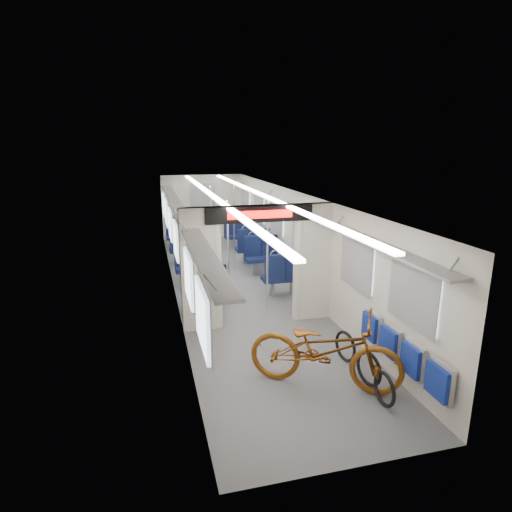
{
  "coord_description": "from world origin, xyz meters",
  "views": [
    {
      "loc": [
        -1.97,
        -9.49,
        3.39
      ],
      "look_at": [
        0.12,
        -1.34,
        1.17
      ],
      "focal_mm": 30.0,
      "sensor_mm": 36.0,
      "label": 1
    }
  ],
  "objects_px": {
    "bicycle": "(325,350)",
    "stanchion_far_right": "(234,229)",
    "seat_bay_near_right": "(272,262)",
    "seat_bay_far_right": "(245,237)",
    "bike_hoop_a": "(384,391)",
    "stanchion_far_left": "(211,229)",
    "seat_bay_far_left": "(183,238)",
    "stanchion_near_left": "(228,256)",
    "stanchion_near_right": "(267,257)",
    "bike_hoop_b": "(369,370)",
    "seat_bay_near_left": "(198,273)",
    "bike_hoop_c": "(345,348)",
    "flip_bench": "(401,351)"
  },
  "relations": [
    {
      "from": "seat_bay_far_left",
      "to": "stanchion_near_left",
      "type": "bearing_deg",
      "value": -83.67
    },
    {
      "from": "stanchion_near_right",
      "to": "stanchion_far_left",
      "type": "bearing_deg",
      "value": 101.59
    },
    {
      "from": "bicycle",
      "to": "seat_bay_far_right",
      "type": "distance_m",
      "value": 7.6
    },
    {
      "from": "stanchion_near_right",
      "to": "stanchion_far_right",
      "type": "xyz_separation_m",
      "value": [
        -0.07,
        3.03,
        0.0
      ]
    },
    {
      "from": "bike_hoop_a",
      "to": "stanchion_far_right",
      "type": "xyz_separation_m",
      "value": [
        -0.65,
        6.7,
        0.93
      ]
    },
    {
      "from": "flip_bench",
      "to": "stanchion_near_left",
      "type": "xyz_separation_m",
      "value": [
        -1.77,
        3.58,
        0.57
      ]
    },
    {
      "from": "bike_hoop_c",
      "to": "seat_bay_far_right",
      "type": "xyz_separation_m",
      "value": [
        -0.03,
        6.97,
        0.34
      ]
    },
    {
      "from": "bike_hoop_a",
      "to": "seat_bay_far_left",
      "type": "relative_size",
      "value": 0.21
    },
    {
      "from": "seat_bay_far_left",
      "to": "seat_bay_far_right",
      "type": "height_order",
      "value": "seat_bay_far_left"
    },
    {
      "from": "flip_bench",
      "to": "seat_bay_near_right",
      "type": "bearing_deg",
      "value": 94.81
    },
    {
      "from": "bike_hoop_a",
      "to": "seat_bay_near_left",
      "type": "bearing_deg",
      "value": 110.96
    },
    {
      "from": "seat_bay_far_right",
      "to": "stanchion_far_right",
      "type": "bearing_deg",
      "value": -113.49
    },
    {
      "from": "seat_bay_far_left",
      "to": "bike_hoop_b",
      "type": "bearing_deg",
      "value": -76.78
    },
    {
      "from": "stanchion_near_left",
      "to": "stanchion_far_left",
      "type": "xyz_separation_m",
      "value": [
        0.11,
        2.98,
        0.0
      ]
    },
    {
      "from": "bicycle",
      "to": "seat_bay_far_right",
      "type": "bearing_deg",
      "value": 26.49
    },
    {
      "from": "bike_hoop_b",
      "to": "seat_bay_far_left",
      "type": "distance_m",
      "value": 8.34
    },
    {
      "from": "bike_hoop_c",
      "to": "bike_hoop_a",
      "type": "bearing_deg",
      "value": -91.62
    },
    {
      "from": "seat_bay_near_left",
      "to": "stanchion_near_right",
      "type": "height_order",
      "value": "stanchion_near_right"
    },
    {
      "from": "stanchion_near_left",
      "to": "bicycle",
      "type": "bearing_deg",
      "value": -77.01
    },
    {
      "from": "seat_bay_near_left",
      "to": "stanchion_far_right",
      "type": "bearing_deg",
      "value": 56.61
    },
    {
      "from": "stanchion_near_right",
      "to": "seat_bay_far_left",
      "type": "bearing_deg",
      "value": 104.6
    },
    {
      "from": "seat_bay_near_left",
      "to": "stanchion_near_left",
      "type": "xyz_separation_m",
      "value": [
        0.52,
        -0.95,
        0.6
      ]
    },
    {
      "from": "seat_bay_near_right",
      "to": "stanchion_near_right",
      "type": "xyz_separation_m",
      "value": [
        -0.58,
        -1.64,
        0.6
      ]
    },
    {
      "from": "stanchion_near_left",
      "to": "seat_bay_far_right",
      "type": "bearing_deg",
      "value": 72.6
    },
    {
      "from": "bicycle",
      "to": "seat_bay_near_left",
      "type": "distance_m",
      "value": 4.41
    },
    {
      "from": "bike_hoop_c",
      "to": "bicycle",
      "type": "bearing_deg",
      "value": -136.04
    },
    {
      "from": "seat_bay_far_right",
      "to": "stanchion_near_right",
      "type": "bearing_deg",
      "value": -97.32
    },
    {
      "from": "stanchion_far_left",
      "to": "seat_bay_far_left",
      "type": "bearing_deg",
      "value": 110.0
    },
    {
      "from": "bicycle",
      "to": "stanchion_far_right",
      "type": "bearing_deg",
      "value": 31.58
    },
    {
      "from": "bike_hoop_b",
      "to": "stanchion_near_right",
      "type": "relative_size",
      "value": 0.23
    },
    {
      "from": "stanchion_near_right",
      "to": "bike_hoop_b",
      "type": "bearing_deg",
      "value": -78.95
    },
    {
      "from": "seat_bay_far_right",
      "to": "bike_hoop_b",
      "type": "bearing_deg",
      "value": -89.74
    },
    {
      "from": "bike_hoop_b",
      "to": "stanchion_far_right",
      "type": "distance_m",
      "value": 6.3
    },
    {
      "from": "seat_bay_far_left",
      "to": "stanchion_far_right",
      "type": "height_order",
      "value": "stanchion_far_right"
    },
    {
      "from": "bike_hoop_c",
      "to": "stanchion_near_left",
      "type": "xyz_separation_m",
      "value": [
        -1.38,
        2.67,
        0.92
      ]
    },
    {
      "from": "bike_hoop_a",
      "to": "seat_bay_near_right",
      "type": "relative_size",
      "value": 0.22
    },
    {
      "from": "bike_hoop_a",
      "to": "bike_hoop_b",
      "type": "relative_size",
      "value": 0.92
    },
    {
      "from": "bicycle",
      "to": "stanchion_near_left",
      "type": "distance_m",
      "value": 3.4
    },
    {
      "from": "bicycle",
      "to": "bike_hoop_c",
      "type": "xyz_separation_m",
      "value": [
        0.62,
        0.6,
        -0.34
      ]
    },
    {
      "from": "seat_bay_near_left",
      "to": "seat_bay_far_left",
      "type": "relative_size",
      "value": 0.93
    },
    {
      "from": "bicycle",
      "to": "bike_hoop_c",
      "type": "bearing_deg",
      "value": -15.06
    },
    {
      "from": "bike_hoop_a",
      "to": "seat_bay_near_right",
      "type": "xyz_separation_m",
      "value": [
        0.01,
        5.31,
        0.34
      ]
    },
    {
      "from": "bicycle",
      "to": "stanchion_far_right",
      "type": "distance_m",
      "value": 6.09
    },
    {
      "from": "bike_hoop_a",
      "to": "seat_bay_far_right",
      "type": "xyz_separation_m",
      "value": [
        0.01,
        8.21,
        0.35
      ]
    },
    {
      "from": "seat_bay_far_right",
      "to": "stanchion_near_right",
      "type": "height_order",
      "value": "stanchion_near_right"
    },
    {
      "from": "seat_bay_near_right",
      "to": "seat_bay_far_right",
      "type": "xyz_separation_m",
      "value": [
        0.0,
        2.9,
        0.01
      ]
    },
    {
      "from": "seat_bay_near_right",
      "to": "seat_bay_far_left",
      "type": "bearing_deg",
      "value": 119.53
    },
    {
      "from": "seat_bay_near_right",
      "to": "seat_bay_far_left",
      "type": "height_order",
      "value": "seat_bay_far_left"
    },
    {
      "from": "bike_hoop_a",
      "to": "stanchion_far_left",
      "type": "relative_size",
      "value": 0.21
    },
    {
      "from": "stanchion_near_left",
      "to": "stanchion_far_left",
      "type": "bearing_deg",
      "value": 87.98
    }
  ]
}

